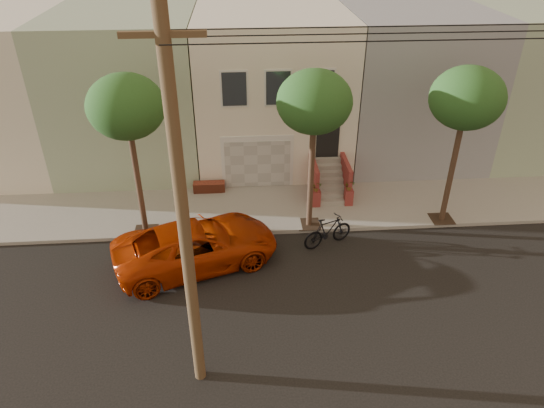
{
  "coord_description": "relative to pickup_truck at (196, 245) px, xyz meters",
  "views": [
    {
      "loc": [
        -1.69,
        -12.58,
        11.22
      ],
      "look_at": [
        -0.56,
        3.0,
        1.72
      ],
      "focal_mm": 32.64,
      "sensor_mm": 36.0,
      "label": 1
    }
  ],
  "objects": [
    {
      "name": "tree_left",
      "position": [
        -2.15,
        2.01,
        4.45
      ],
      "size": [
        2.7,
        2.57,
        6.3
      ],
      "color": "#2D2116",
      "rests_on": "sidewalk"
    },
    {
      "name": "pickup_truck",
      "position": [
        0.0,
        0.0,
        0.0
      ],
      "size": [
        6.38,
        4.4,
        1.62
      ],
      "primitive_type": "imported",
      "rotation": [
        0.0,
        0.0,
        1.89
      ],
      "color": "#A72903",
      "rests_on": "ground"
    },
    {
      "name": "house_row",
      "position": [
        3.35,
        9.3,
        2.84
      ],
      "size": [
        33.1,
        11.7,
        7.0
      ],
      "color": "beige",
      "rests_on": "sidewalk"
    },
    {
      "name": "ground",
      "position": [
        3.35,
        -1.89,
        -0.81
      ],
      "size": [
        90.0,
        90.0,
        0.0
      ],
      "primitive_type": "plane",
      "color": "black",
      "rests_on": "ground"
    },
    {
      "name": "sidewalk",
      "position": [
        3.35,
        3.46,
        -0.73
      ],
      "size": [
        40.0,
        3.7,
        0.15
      ],
      "primitive_type": "cube",
      "color": "gray",
      "rests_on": "ground"
    },
    {
      "name": "motorcycle",
      "position": [
        4.89,
        0.78,
        -0.19
      ],
      "size": [
        2.13,
        1.34,
        1.24
      ],
      "primitive_type": "imported",
      "rotation": [
        0.0,
        0.0,
        1.97
      ],
      "color": "black",
      "rests_on": "ground"
    },
    {
      "name": "tree_mid",
      "position": [
        4.35,
        2.01,
        4.45
      ],
      "size": [
        2.7,
        2.57,
        6.3
      ],
      "color": "#2D2116",
      "rests_on": "sidewalk"
    },
    {
      "name": "tree_right",
      "position": [
        9.85,
        2.01,
        4.45
      ],
      "size": [
        2.7,
        2.57,
        6.3
      ],
      "color": "#2D2116",
      "rests_on": "sidewalk"
    }
  ]
}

